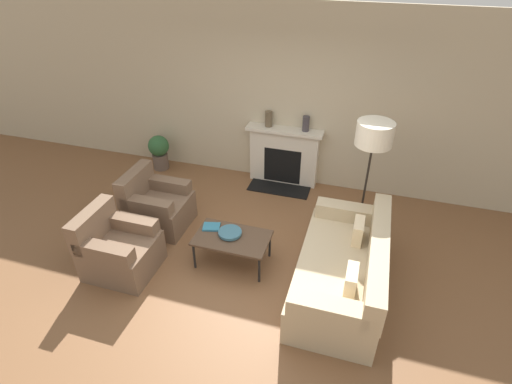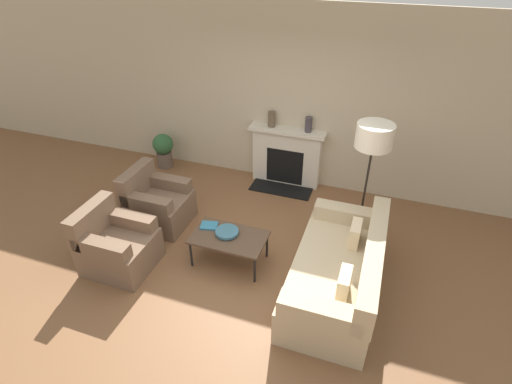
{
  "view_description": "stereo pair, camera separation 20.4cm",
  "coord_description": "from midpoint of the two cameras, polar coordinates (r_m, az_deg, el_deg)",
  "views": [
    {
      "loc": [
        1.16,
        -3.4,
        3.67
      ],
      "look_at": [
        -0.28,
        1.33,
        0.45
      ],
      "focal_mm": 28.0,
      "sensor_mm": 36.0,
      "label": 1
    },
    {
      "loc": [
        1.36,
        -3.34,
        3.67
      ],
      "look_at": [
        -0.28,
        1.33,
        0.45
      ],
      "focal_mm": 28.0,
      "sensor_mm": 36.0,
      "label": 2
    }
  ],
  "objects": [
    {
      "name": "ground_plane",
      "position": [
        5.14,
        -0.87,
        -12.5
      ],
      "size": [
        18.0,
        18.0,
        0.0
      ],
      "primitive_type": "plane",
      "color": "brown"
    },
    {
      "name": "wall_back",
      "position": [
        6.49,
        7.12,
        12.86
      ],
      "size": [
        18.0,
        0.06,
        2.9
      ],
      "color": "#BCAD8E",
      "rests_on": "ground_plane"
    },
    {
      "name": "fireplace",
      "position": [
        6.78,
        5.2,
        4.97
      ],
      "size": [
        1.26,
        0.59,
        1.0
      ],
      "color": "beige",
      "rests_on": "ground_plane"
    },
    {
      "name": "couch",
      "position": [
        4.9,
        13.03,
        -11.19
      ],
      "size": [
        0.97,
        1.93,
        0.85
      ],
      "rotation": [
        0.0,
        0.0,
        -1.57
      ],
      "color": "tan",
      "rests_on": "ground_plane"
    },
    {
      "name": "armchair_near",
      "position": [
        5.4,
        -18.36,
        -7.23
      ],
      "size": [
        0.84,
        0.75,
        0.86
      ],
      "rotation": [
        0.0,
        0.0,
        1.57
      ],
      "color": "brown",
      "rests_on": "ground_plane"
    },
    {
      "name": "armchair_far",
      "position": [
        6.02,
        -13.07,
        -1.63
      ],
      "size": [
        0.84,
        0.75,
        0.86
      ],
      "rotation": [
        0.0,
        0.0,
        1.57
      ],
      "color": "brown",
      "rests_on": "ground_plane"
    },
    {
      "name": "coffee_table",
      "position": [
        5.14,
        -2.74,
        -6.65
      ],
      "size": [
        0.95,
        0.57,
        0.42
      ],
      "color": "#4C3828",
      "rests_on": "ground_plane"
    },
    {
      "name": "bowl",
      "position": [
        5.14,
        -3.03,
        -5.72
      ],
      "size": [
        0.3,
        0.3,
        0.05
      ],
      "color": "#38667A",
      "rests_on": "coffee_table"
    },
    {
      "name": "book",
      "position": [
        5.3,
        -5.61,
        -4.81
      ],
      "size": [
        0.25,
        0.22,
        0.02
      ],
      "rotation": [
        0.0,
        0.0,
        0.24
      ],
      "color": "teal",
      "rests_on": "coffee_table"
    },
    {
      "name": "floor_lamp",
      "position": [
        5.26,
        17.54,
        6.94
      ],
      "size": [
        0.47,
        0.47,
        1.71
      ],
      "color": "black",
      "rests_on": "ground_plane"
    },
    {
      "name": "mantel_vase_left",
      "position": [
        6.59,
        3.14,
        10.35
      ],
      "size": [
        0.12,
        0.12,
        0.26
      ],
      "color": "brown",
      "rests_on": "fireplace"
    },
    {
      "name": "mantel_vase_center_left",
      "position": [
        6.46,
        8.43,
        9.51
      ],
      "size": [
        0.11,
        0.11,
        0.25
      ],
      "color": "#3D383D",
      "rests_on": "fireplace"
    },
    {
      "name": "potted_plant",
      "position": [
        7.49,
        -12.32,
        6.05
      ],
      "size": [
        0.37,
        0.37,
        0.64
      ],
      "color": "brown",
      "rests_on": "ground_plane"
    }
  ]
}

